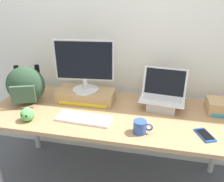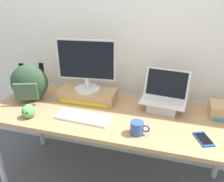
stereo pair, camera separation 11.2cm
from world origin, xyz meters
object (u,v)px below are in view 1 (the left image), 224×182
desktop_monitor (84,65)px  cell_phone (205,135)px  messenger_backpack (26,85)px  plush_toy (27,114)px  open_laptop (162,100)px  coffee_mug (140,127)px  external_keyboard (84,118)px  toner_box_yellow (86,95)px

desktop_monitor → cell_phone: desktop_monitor is taller
desktop_monitor → cell_phone: size_ratio=2.79×
messenger_backpack → desktop_monitor: bearing=-4.9°
plush_toy → open_laptop: bearing=22.6°
coffee_mug → messenger_backpack: bearing=165.4°
desktop_monitor → external_keyboard: desktop_monitor is taller
messenger_backpack → coffee_mug: size_ratio=2.75×
coffee_mug → cell_phone: coffee_mug is taller
toner_box_yellow → coffee_mug: bearing=-37.0°
toner_box_yellow → open_laptop: (0.64, 0.01, 0.02)m
open_laptop → external_keyboard: open_laptop is taller
open_laptop → external_keyboard: 0.64m
open_laptop → messenger_backpack: bearing=-166.9°
messenger_backpack → coffee_mug: 1.01m
toner_box_yellow → cell_phone: 0.98m
toner_box_yellow → external_keyboard: size_ratio=1.17×
open_laptop → plush_toy: (-0.96, -0.40, -0.02)m
toner_box_yellow → plush_toy: bearing=-129.5°
external_keyboard → messenger_backpack: (-0.55, 0.18, 0.14)m
desktop_monitor → cell_phone: (0.92, -0.32, -0.31)m
messenger_backpack → plush_toy: size_ratio=3.58×
desktop_monitor → messenger_backpack: size_ratio=1.32×
messenger_backpack → plush_toy: messenger_backpack is taller
external_keyboard → coffee_mug: coffee_mug is taller
open_laptop → desktop_monitor: bearing=-172.6°
toner_box_yellow → coffee_mug: (0.50, -0.38, -0.00)m
desktop_monitor → external_keyboard: bearing=-81.3°
plush_toy → messenger_backpack: bearing=120.3°
desktop_monitor → cell_phone: 1.02m
toner_box_yellow → desktop_monitor: 0.27m
desktop_monitor → messenger_backpack: desktop_monitor is taller
desktop_monitor → coffee_mug: (0.50, -0.37, -0.27)m
open_laptop → external_keyboard: size_ratio=0.89×
desktop_monitor → external_keyboard: 0.43m
toner_box_yellow → messenger_backpack: bearing=-165.7°
open_laptop → plush_toy: size_ratio=3.67×
desktop_monitor → open_laptop: (0.64, 0.01, -0.25)m
messenger_backpack → plush_toy: 0.33m
external_keyboard → messenger_backpack: 0.60m
open_laptop → external_keyboard: (-0.56, -0.31, -0.06)m
external_keyboard → plush_toy: bearing=-164.1°
coffee_mug → open_laptop: bearing=70.2°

